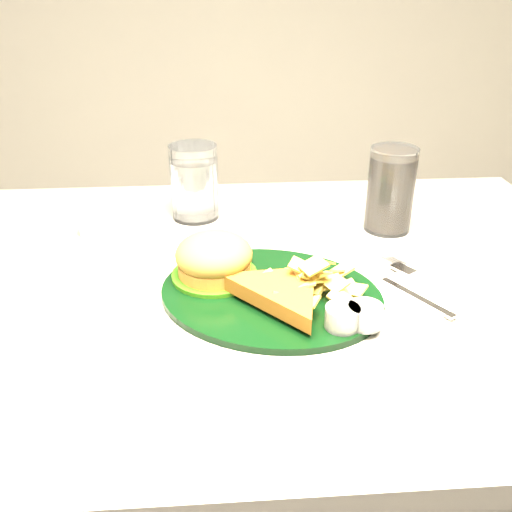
{
  "coord_description": "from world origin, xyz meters",
  "views": [
    {
      "loc": [
        -0.02,
        -0.74,
        1.17
      ],
      "look_at": [
        0.03,
        -0.03,
        0.8
      ],
      "focal_mm": 40.0,
      "sensor_mm": 36.0,
      "label": 1
    }
  ],
  "objects_px": {
    "dinner_plate": "(271,276)",
    "table": "(238,458)",
    "cola_glass": "(391,190)",
    "fork_napkin": "(415,294)",
    "water_glass": "(194,182)"
  },
  "relations": [
    {
      "from": "dinner_plate",
      "to": "table",
      "type": "bearing_deg",
      "value": 150.92
    },
    {
      "from": "cola_glass",
      "to": "fork_napkin",
      "type": "xyz_separation_m",
      "value": [
        -0.02,
        -0.23,
        -0.07
      ]
    },
    {
      "from": "dinner_plate",
      "to": "cola_glass",
      "type": "xyz_separation_m",
      "value": [
        0.23,
        0.22,
        0.04
      ]
    },
    {
      "from": "dinner_plate",
      "to": "water_glass",
      "type": "bearing_deg",
      "value": 133.85
    },
    {
      "from": "water_glass",
      "to": "fork_napkin",
      "type": "distance_m",
      "value": 0.44
    },
    {
      "from": "table",
      "to": "fork_napkin",
      "type": "xyz_separation_m",
      "value": [
        0.25,
        -0.08,
        0.38
      ]
    },
    {
      "from": "table",
      "to": "water_glass",
      "type": "distance_m",
      "value": 0.5
    },
    {
      "from": "dinner_plate",
      "to": "fork_napkin",
      "type": "height_order",
      "value": "dinner_plate"
    },
    {
      "from": "cola_glass",
      "to": "fork_napkin",
      "type": "relative_size",
      "value": 0.9
    },
    {
      "from": "water_glass",
      "to": "cola_glass",
      "type": "distance_m",
      "value": 0.34
    },
    {
      "from": "table",
      "to": "water_glass",
      "type": "xyz_separation_m",
      "value": [
        -0.06,
        0.23,
        0.44
      ]
    },
    {
      "from": "water_glass",
      "to": "fork_napkin",
      "type": "bearing_deg",
      "value": -44.61
    },
    {
      "from": "table",
      "to": "fork_napkin",
      "type": "bearing_deg",
      "value": -17.08
    },
    {
      "from": "dinner_plate",
      "to": "water_glass",
      "type": "relative_size",
      "value": 2.33
    },
    {
      "from": "table",
      "to": "fork_napkin",
      "type": "height_order",
      "value": "fork_napkin"
    }
  ]
}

